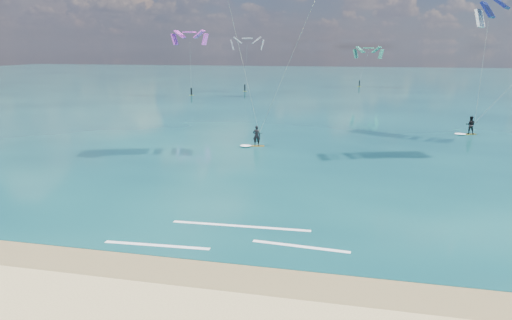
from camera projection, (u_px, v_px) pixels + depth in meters
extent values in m
plane|color=tan|center=(292.00, 125.00, 54.08)|extent=(320.00, 320.00, 0.00)
cube|color=olive|center=(170.00, 269.00, 19.00)|extent=(320.00, 2.40, 0.01)
cube|color=#0A313A|center=(327.00, 83.00, 114.74)|extent=(320.00, 200.00, 0.04)
cube|color=gold|center=(257.00, 146.00, 42.32)|extent=(1.49, 0.74, 0.06)
imported|color=black|center=(257.00, 136.00, 42.08)|extent=(0.75, 0.56, 1.89)
cylinder|color=black|center=(259.00, 133.00, 41.66)|extent=(0.57, 0.16, 0.04)
cube|color=gold|center=(469.00, 134.00, 47.99)|extent=(1.55, 1.00, 0.07)
imported|color=black|center=(470.00, 125.00, 47.76)|extent=(1.03, 0.86, 1.88)
cylinder|color=black|center=(475.00, 123.00, 47.30)|extent=(0.57, 0.27, 0.04)
cube|color=white|center=(157.00, 245.00, 21.20)|extent=(5.10, 0.52, 0.01)
cube|color=white|center=(241.00, 226.00, 23.46)|extent=(7.23, 0.50, 0.01)
cube|color=white|center=(300.00, 246.00, 21.07)|extent=(4.58, 0.57, 0.01)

